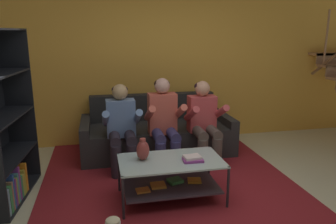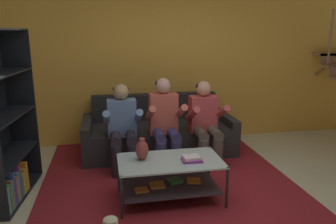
{
  "view_description": "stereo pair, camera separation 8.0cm",
  "coord_description": "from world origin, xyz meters",
  "px_view_note": "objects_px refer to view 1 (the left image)",
  "views": [
    {
      "loc": [
        -0.98,
        -2.88,
        1.81
      ],
      "look_at": [
        -0.2,
        0.76,
        0.89
      ],
      "focal_mm": 35.0,
      "sensor_mm": 36.0,
      "label": 1
    },
    {
      "loc": [
        -0.9,
        -2.89,
        1.81
      ],
      "look_at": [
        -0.2,
        0.76,
        0.89
      ],
      "focal_mm": 35.0,
      "sensor_mm": 36.0,
      "label": 2
    }
  ],
  "objects_px": {
    "person_seated_middle": "(164,120)",
    "vase": "(143,150)",
    "couch": "(157,134)",
    "book_stack": "(193,159)",
    "coffee_table": "(171,174)",
    "person_seated_left": "(122,124)",
    "person_seated_right": "(204,119)"
  },
  "relations": [
    {
      "from": "person_seated_middle",
      "to": "vase",
      "type": "height_order",
      "value": "person_seated_middle"
    },
    {
      "from": "couch",
      "to": "book_stack",
      "type": "distance_m",
      "value": 1.62
    },
    {
      "from": "person_seated_middle",
      "to": "vase",
      "type": "xyz_separation_m",
      "value": [
        -0.41,
        -0.9,
        -0.08
      ]
    },
    {
      "from": "coffee_table",
      "to": "book_stack",
      "type": "relative_size",
      "value": 5.07
    },
    {
      "from": "couch",
      "to": "vase",
      "type": "relative_size",
      "value": 9.31
    },
    {
      "from": "couch",
      "to": "vase",
      "type": "xyz_separation_m",
      "value": [
        -0.41,
        -1.46,
        0.3
      ]
    },
    {
      "from": "couch",
      "to": "person_seated_left",
      "type": "relative_size",
      "value": 1.97
    },
    {
      "from": "couch",
      "to": "person_seated_right",
      "type": "distance_m",
      "value": 0.88
    },
    {
      "from": "person_seated_left",
      "to": "book_stack",
      "type": "relative_size",
      "value": 5.19
    },
    {
      "from": "person_seated_right",
      "to": "coffee_table",
      "type": "height_order",
      "value": "person_seated_right"
    },
    {
      "from": "person_seated_right",
      "to": "book_stack",
      "type": "relative_size",
      "value": 5.22
    },
    {
      "from": "person_seated_left",
      "to": "coffee_table",
      "type": "xyz_separation_m",
      "value": [
        0.45,
        -0.96,
        -0.32
      ]
    },
    {
      "from": "couch",
      "to": "coffee_table",
      "type": "relative_size",
      "value": 2.02
    },
    {
      "from": "person_seated_left",
      "to": "person_seated_middle",
      "type": "height_order",
      "value": "person_seated_middle"
    },
    {
      "from": "coffee_table",
      "to": "vase",
      "type": "relative_size",
      "value": 4.61
    },
    {
      "from": "person_seated_right",
      "to": "vase",
      "type": "bearing_deg",
      "value": -137.65
    },
    {
      "from": "person_seated_left",
      "to": "couch",
      "type": "bearing_deg",
      "value": 45.1
    },
    {
      "from": "person_seated_left",
      "to": "person_seated_middle",
      "type": "relative_size",
      "value": 0.95
    },
    {
      "from": "couch",
      "to": "book_stack",
      "type": "height_order",
      "value": "couch"
    },
    {
      "from": "person_seated_left",
      "to": "person_seated_right",
      "type": "distance_m",
      "value": 1.14
    },
    {
      "from": "couch",
      "to": "person_seated_middle",
      "type": "relative_size",
      "value": 1.87
    },
    {
      "from": "couch",
      "to": "book_stack",
      "type": "xyz_separation_m",
      "value": [
        0.1,
        -1.6,
        0.21
      ]
    },
    {
      "from": "person_seated_left",
      "to": "person_seated_right",
      "type": "bearing_deg",
      "value": 0.03
    },
    {
      "from": "person_seated_left",
      "to": "book_stack",
      "type": "xyz_separation_m",
      "value": [
        0.67,
        -1.03,
        -0.13
      ]
    },
    {
      "from": "person_seated_middle",
      "to": "person_seated_right",
      "type": "xyz_separation_m",
      "value": [
        0.57,
        -0.01,
        -0.03
      ]
    },
    {
      "from": "person_seated_right",
      "to": "vase",
      "type": "xyz_separation_m",
      "value": [
        -0.98,
        -0.89,
        -0.05
      ]
    },
    {
      "from": "person_seated_left",
      "to": "coffee_table",
      "type": "height_order",
      "value": "person_seated_left"
    },
    {
      "from": "couch",
      "to": "person_seated_left",
      "type": "xyz_separation_m",
      "value": [
        -0.57,
        -0.57,
        0.35
      ]
    },
    {
      "from": "vase",
      "to": "book_stack",
      "type": "height_order",
      "value": "vase"
    },
    {
      "from": "person_seated_right",
      "to": "vase",
      "type": "height_order",
      "value": "person_seated_right"
    },
    {
      "from": "coffee_table",
      "to": "person_seated_left",
      "type": "bearing_deg",
      "value": 115.16
    },
    {
      "from": "couch",
      "to": "vase",
      "type": "bearing_deg",
      "value": -105.65
    }
  ]
}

